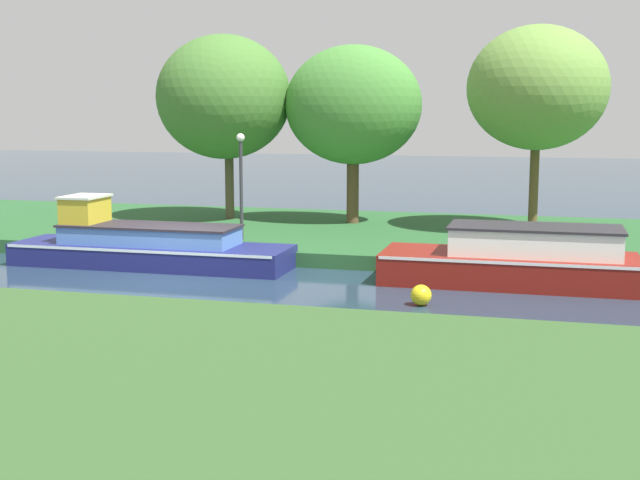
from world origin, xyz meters
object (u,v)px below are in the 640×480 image
at_px(channel_buoy, 421,295).
at_px(willow_tree_centre, 353,106).
at_px(willow_tree_right, 537,88).
at_px(maroon_narrowboat, 516,260).
at_px(lamp_post, 241,174).
at_px(willow_tree_left, 224,97).
at_px(navy_barge, 147,246).

bearing_deg(channel_buoy, willow_tree_centre, 110.77).
bearing_deg(willow_tree_right, maroon_narrowboat, -92.04).
xyz_separation_m(lamp_post, channel_buoy, (6.12, -5.50, -2.12)).
bearing_deg(willow_tree_left, channel_buoy, -49.76).
bearing_deg(navy_barge, willow_tree_centre, 60.65).
xyz_separation_m(maroon_narrowboat, willow_tree_left, (-10.16, 6.95, 4.01)).
distance_m(lamp_post, channel_buoy, 8.49).
bearing_deg(willow_tree_centre, maroon_narrowboat, -51.72).
bearing_deg(willow_tree_right, lamp_post, -153.11).
height_order(maroon_narrowboat, lamp_post, lamp_post).
relative_size(lamp_post, channel_buoy, 6.85).
height_order(navy_barge, channel_buoy, navy_barge).
xyz_separation_m(maroon_narrowboat, lamp_post, (-8.00, 2.65, 1.74)).
bearing_deg(channel_buoy, maroon_narrowboat, 56.50).
distance_m(maroon_narrowboat, channel_buoy, 3.43).
distance_m(maroon_narrowboat, willow_tree_centre, 9.92).
height_order(navy_barge, willow_tree_left, willow_tree_left).
bearing_deg(willow_tree_left, navy_barge, -86.65).
distance_m(willow_tree_right, channel_buoy, 10.94).
xyz_separation_m(navy_barge, lamp_post, (1.76, 2.65, 1.81)).
xyz_separation_m(maroon_narrowboat, willow_tree_centre, (-5.70, 7.22, 3.73)).
xyz_separation_m(willow_tree_left, channel_buoy, (8.28, -9.79, -4.39)).
xyz_separation_m(navy_barge, willow_tree_left, (-0.41, 6.95, 4.08)).
bearing_deg(willow_tree_left, willow_tree_centre, 3.51).
height_order(willow_tree_centre, lamp_post, willow_tree_centre).
bearing_deg(lamp_post, navy_barge, -123.50).
height_order(navy_barge, willow_tree_right, willow_tree_right).
xyz_separation_m(willow_tree_left, lamp_post, (2.16, -4.29, -2.28)).
bearing_deg(maroon_narrowboat, willow_tree_right, 87.96).
distance_m(willow_tree_left, willow_tree_centre, 4.48).
distance_m(maroon_narrowboat, lamp_post, 8.61).
bearing_deg(maroon_narrowboat, lamp_post, 161.64).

